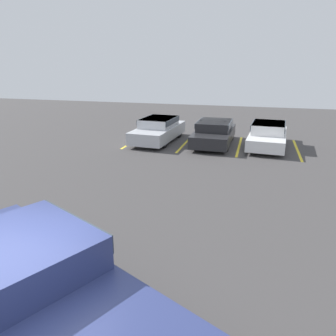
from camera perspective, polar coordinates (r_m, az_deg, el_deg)
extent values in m
cube|color=yellow|center=(18.57, -5.57, 4.94)|extent=(0.12, 4.33, 0.01)
cube|color=yellow|center=(17.78, 3.07, 4.41)|extent=(0.12, 4.33, 0.01)
cube|color=yellow|center=(17.43, 12.28, 3.73)|extent=(0.12, 4.33, 0.01)
cube|color=yellow|center=(17.53, 21.60, 2.95)|extent=(0.12, 4.33, 0.01)
cube|color=navy|center=(5.64, -21.94, -21.28)|extent=(5.81, 4.27, 0.94)
cube|color=navy|center=(5.43, -24.23, -13.56)|extent=(2.60, 2.55, 0.56)
cube|color=#2D3842|center=(5.37, -24.41, -12.40)|extent=(2.59, 2.58, 0.31)
cylinder|color=black|center=(7.33, -21.66, -14.20)|extent=(0.90, 0.65, 0.85)
cylinder|color=#ADADB2|center=(7.33, -21.66, -14.20)|extent=(0.56, 0.49, 0.47)
cube|color=#B7BABF|center=(18.06, -1.69, 6.25)|extent=(2.08, 4.55, 0.63)
cube|color=#B7BABF|center=(18.04, -1.61, 8.01)|extent=(1.72, 2.41, 0.47)
cube|color=#2D3842|center=(18.02, -1.61, 8.30)|extent=(1.79, 2.37, 0.28)
cylinder|color=black|center=(16.66, -0.79, 4.66)|extent=(0.28, 0.68, 0.66)
cylinder|color=#ADADB2|center=(16.66, -0.79, 4.66)|extent=(0.27, 0.38, 0.36)
cylinder|color=black|center=(17.22, -5.58, 5.02)|extent=(0.28, 0.68, 0.66)
cylinder|color=#ADADB2|center=(17.22, -5.58, 5.02)|extent=(0.27, 0.38, 0.36)
cylinder|color=black|center=(19.05, 1.84, 6.35)|extent=(0.28, 0.68, 0.66)
cylinder|color=#ADADB2|center=(19.05, 1.84, 6.35)|extent=(0.27, 0.38, 0.36)
cylinder|color=black|center=(19.54, -2.45, 6.64)|extent=(0.28, 0.68, 0.66)
cylinder|color=#ADADB2|center=(19.54, -2.45, 6.64)|extent=(0.27, 0.38, 0.36)
cube|color=#232326|center=(17.52, 7.99, 5.64)|extent=(1.92, 4.32, 0.60)
cube|color=#232326|center=(17.50, 8.11, 7.38)|extent=(1.67, 2.26, 0.45)
cube|color=#2D3842|center=(17.48, 8.12, 7.67)|extent=(1.74, 2.22, 0.27)
cylinder|color=black|center=(16.25, 10.13, 4.01)|extent=(0.21, 0.65, 0.65)
cylinder|color=#ADADB2|center=(16.25, 10.13, 4.01)|extent=(0.22, 0.36, 0.36)
cylinder|color=black|center=(16.49, 4.53, 4.44)|extent=(0.21, 0.65, 0.65)
cylinder|color=#ADADB2|center=(16.49, 4.53, 4.44)|extent=(0.22, 0.36, 0.36)
cylinder|color=black|center=(18.67, 11.01, 5.77)|extent=(0.21, 0.65, 0.65)
cylinder|color=#ADADB2|center=(18.67, 11.01, 5.77)|extent=(0.22, 0.36, 0.36)
cylinder|color=black|center=(18.88, 6.10, 6.13)|extent=(0.21, 0.65, 0.65)
cylinder|color=#ADADB2|center=(18.88, 6.10, 6.13)|extent=(0.22, 0.36, 0.36)
cube|color=silver|center=(17.56, 16.93, 4.99)|extent=(2.07, 4.44, 0.56)
cube|color=silver|center=(17.54, 17.10, 6.73)|extent=(1.71, 2.35, 0.50)
cube|color=#2D3842|center=(17.52, 17.13, 7.05)|extent=(1.77, 2.31, 0.30)
cylinder|color=black|center=(16.36, 19.30, 3.35)|extent=(0.25, 0.66, 0.65)
cylinder|color=#ADADB2|center=(16.36, 19.30, 3.35)|extent=(0.24, 0.37, 0.36)
cylinder|color=black|center=(16.41, 13.98, 3.89)|extent=(0.25, 0.66, 0.65)
cylinder|color=#ADADB2|center=(16.41, 13.98, 3.89)|extent=(0.24, 0.37, 0.36)
cylinder|color=black|center=(18.80, 19.43, 5.15)|extent=(0.25, 0.66, 0.65)
cylinder|color=#ADADB2|center=(18.80, 19.43, 5.15)|extent=(0.24, 0.37, 0.36)
cylinder|color=black|center=(18.85, 14.79, 5.62)|extent=(0.25, 0.66, 0.65)
cylinder|color=#ADADB2|center=(18.85, 14.79, 5.62)|extent=(0.24, 0.37, 0.36)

